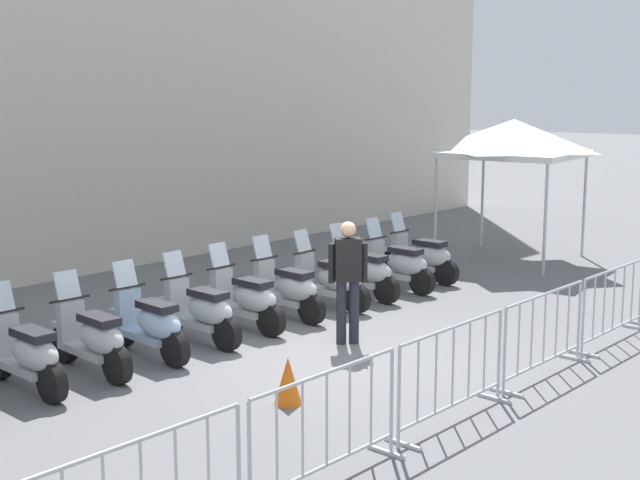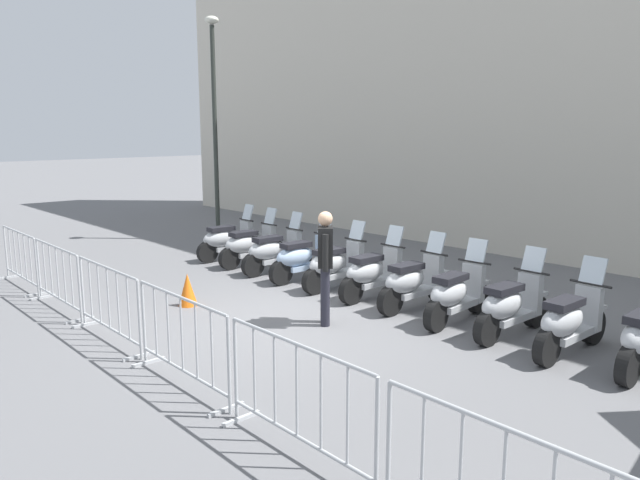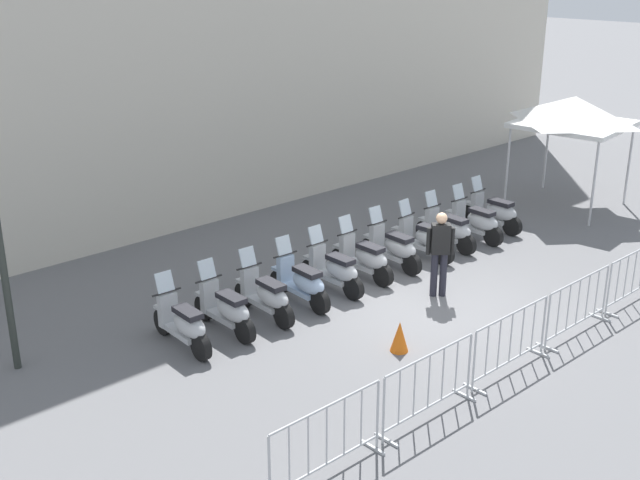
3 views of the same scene
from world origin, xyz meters
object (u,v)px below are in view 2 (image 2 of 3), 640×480
at_px(motorcycle_0, 228,240).
at_px(street_lamp, 214,108).
at_px(motorcycle_8, 510,306).
at_px(barrier_segment_0, 20,259).
at_px(motorcycle_2, 275,252).
at_px(barrier_segment_2, 109,305).
at_px(barrier_segment_3, 182,342).
at_px(motorcycle_5, 373,273).
at_px(motorcycle_1, 250,246).
at_px(barrier_segment_4, 297,401).
at_px(motorcycle_6, 413,283).
at_px(motorcycle_3, 303,258).
at_px(motorcycle_7, 456,294).
at_px(barrier_segment_1, 58,279).
at_px(officer_near_row_end, 325,261).
at_px(traffic_cone, 188,290).
at_px(motorcycle_4, 336,265).
at_px(motorcycle_9, 569,322).

distance_m(motorcycle_0, street_lamp, 4.12).
xyz_separation_m(motorcycle_8, barrier_segment_0, (-8.23, -3.19, 0.07)).
relative_size(motorcycle_2, street_lamp, 0.29).
relative_size(barrier_segment_2, barrier_segment_3, 1.00).
xyz_separation_m(motorcycle_2, motorcycle_5, (2.67, -0.27, 0.00)).
distance_m(motorcycle_1, barrier_segment_4, 7.85).
relative_size(motorcycle_0, barrier_segment_4, 0.89).
xyz_separation_m(motorcycle_6, street_lamp, (-7.54, 2.25, 3.08)).
relative_size(motorcycle_3, barrier_segment_0, 0.89).
xyz_separation_m(motorcycle_2, motorcycle_7, (4.43, -0.59, 0.00)).
distance_m(motorcycle_3, motorcycle_8, 4.46).
xyz_separation_m(motorcycle_0, motorcycle_5, (4.43, -0.54, 0.00)).
xyz_separation_m(motorcycle_0, barrier_segment_1, (0.85, -4.40, 0.07)).
bearing_deg(motorcycle_3, officer_near_row_end, -41.23).
relative_size(motorcycle_7, street_lamp, 0.29).
xyz_separation_m(barrier_segment_2, traffic_cone, (-0.56, 1.77, -0.25)).
bearing_deg(traffic_cone, motorcycle_4, 62.93).
height_order(motorcycle_5, officer_near_row_end, officer_near_row_end).
relative_size(motorcycle_8, traffic_cone, 3.13).
relative_size(motorcycle_8, barrier_segment_3, 0.89).
relative_size(motorcycle_5, officer_near_row_end, 1.00).
relative_size(motorcycle_2, barrier_segment_1, 0.89).
distance_m(motorcycle_8, barrier_segment_2, 5.63).
distance_m(motorcycle_6, barrier_segment_4, 4.81).
xyz_separation_m(officer_near_row_end, traffic_cone, (-2.40, -0.73, -0.71)).
distance_m(barrier_segment_1, traffic_cone, 2.10).
bearing_deg(motorcycle_0, street_lamp, 144.43).
xyz_separation_m(motorcycle_3, motorcycle_5, (1.78, -0.16, 0.00)).
xyz_separation_m(motorcycle_4, barrier_segment_2, (-0.68, -4.20, 0.07)).
bearing_deg(motorcycle_4, street_lamp, 160.36).
xyz_separation_m(barrier_segment_0, barrier_segment_2, (4.02, -0.54, 0.00)).
distance_m(motorcycle_0, motorcycle_7, 6.25).
height_order(motorcycle_6, motorcycle_9, same).
bearing_deg(barrier_segment_0, motorcycle_7, 24.02).
bearing_deg(traffic_cone, barrier_segment_0, -160.36).
xyz_separation_m(motorcycle_8, barrier_segment_1, (-6.22, -3.46, 0.07)).
bearing_deg(motorcycle_8, barrier_segment_2, -138.49).
bearing_deg(motorcycle_7, motorcycle_2, 172.43).
relative_size(motorcycle_4, barrier_segment_2, 0.89).
relative_size(motorcycle_9, barrier_segment_3, 0.89).
relative_size(motorcycle_1, barrier_segment_2, 0.89).
relative_size(barrier_segment_2, officer_near_row_end, 1.11).
height_order(motorcycle_2, motorcycle_8, same).
bearing_deg(barrier_segment_2, motorcycle_3, 92.78).
bearing_deg(motorcycle_2, barrier_segment_2, -76.04).
height_order(motorcycle_9, barrier_segment_1, motorcycle_9).
bearing_deg(motorcycle_6, motorcycle_7, -13.15).
xyz_separation_m(motorcycle_4, barrier_segment_4, (3.33, -4.74, 0.07)).
height_order(motorcycle_7, traffic_cone, motorcycle_7).
distance_m(motorcycle_4, officer_near_row_end, 2.12).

